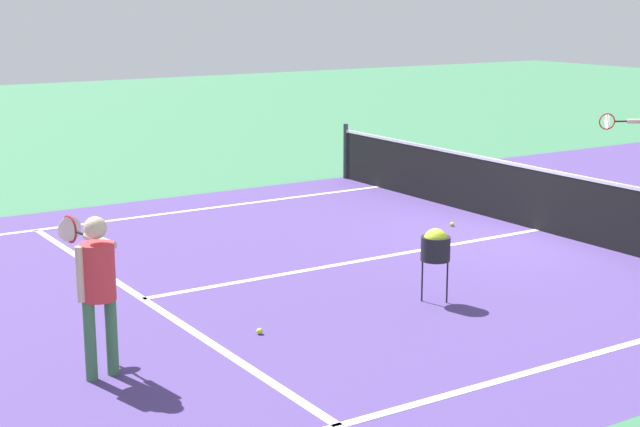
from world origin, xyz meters
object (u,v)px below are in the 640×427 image
at_px(net, 539,198).
at_px(player_near, 97,279).
at_px(tennis_ball_mid_court, 260,331).
at_px(tennis_ball_near_net, 452,224).
at_px(ball_hopper, 436,246).

bearing_deg(net, player_near, -75.25).
relative_size(net, tennis_ball_mid_court, 158.38).
bearing_deg(tennis_ball_near_net, net, 45.93).
distance_m(player_near, tennis_ball_mid_court, 2.03).
bearing_deg(net, tennis_ball_near_net, -134.07).
relative_size(player_near, tennis_ball_near_net, 23.19).
bearing_deg(tennis_ball_near_net, player_near, -66.61).
distance_m(player_near, tennis_ball_near_net, 7.38).
xyz_separation_m(tennis_ball_mid_court, tennis_ball_near_net, (-2.70, 4.92, 0.00)).
xyz_separation_m(net, tennis_ball_near_net, (-0.89, -0.92, -0.46)).
xyz_separation_m(net, player_near, (2.01, -7.65, 0.45)).
relative_size(net, tennis_ball_near_net, 158.38).
distance_m(tennis_ball_mid_court, tennis_ball_near_net, 5.61).
relative_size(player_near, tennis_ball_mid_court, 23.19).
bearing_deg(tennis_ball_mid_court, ball_hopper, 86.65).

